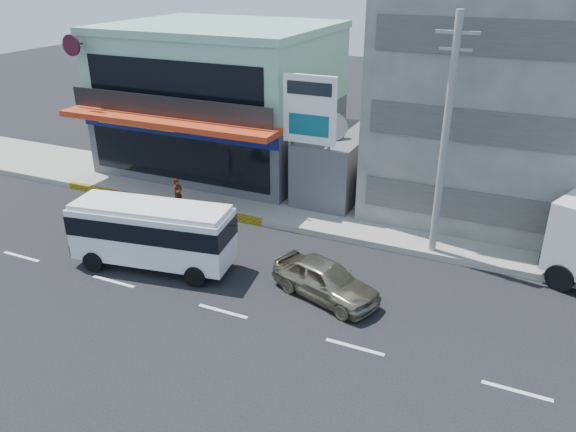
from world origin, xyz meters
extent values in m
plane|color=black|center=(0.00, 0.00, 0.00)|extent=(120.00, 120.00, 0.00)
cube|color=gray|center=(5.00, 9.50, 0.15)|extent=(70.00, 5.00, 0.30)
cube|color=#4A494E|center=(-8.00, 14.00, 2.00)|extent=(12.00, 10.00, 4.00)
cube|color=#87BFA6|center=(-8.00, 14.00, 6.00)|extent=(12.00, 10.00, 4.00)
cube|color=red|center=(-8.00, 8.20, 4.15)|extent=(12.40, 1.80, 0.30)
cube|color=navy|center=(-8.00, 8.95, 3.60)|extent=(12.00, 0.12, 0.80)
cube|color=black|center=(-8.00, 8.98, 2.10)|extent=(11.00, 0.06, 2.60)
cube|color=gray|center=(10.00, 15.00, 7.00)|extent=(16.00, 12.00, 14.00)
cube|color=#4A494E|center=(0.00, 12.00, 1.75)|extent=(3.00, 6.00, 3.50)
cylinder|color=slate|center=(0.00, 11.00, 3.58)|extent=(1.50, 1.50, 0.15)
cylinder|color=gray|center=(-1.50, 9.20, 3.25)|extent=(0.16, 0.16, 6.50)
cylinder|color=gray|center=(0.50, 9.20, 3.25)|extent=(0.16, 0.16, 6.50)
cube|color=white|center=(-0.50, 9.20, 5.30)|extent=(2.60, 0.18, 3.20)
cylinder|color=#999993|center=(6.00, 7.40, 5.00)|extent=(0.30, 0.30, 10.00)
cube|color=#999993|center=(6.00, 7.40, 9.20)|extent=(1.60, 0.12, 0.12)
cube|color=#999993|center=(6.00, 7.40, 8.60)|extent=(1.20, 0.10, 0.10)
cube|color=white|center=(-4.24, 1.74, 1.49)|extent=(6.77, 3.06, 2.15)
cube|color=black|center=(-4.24, 1.74, 1.91)|extent=(6.82, 3.12, 0.79)
cube|color=white|center=(-4.24, 1.74, 2.66)|extent=(6.56, 2.85, 0.19)
cylinder|color=black|center=(-6.29, 0.37, 0.42)|extent=(0.87, 0.39, 0.84)
cylinder|color=black|center=(-6.61, 2.40, 0.42)|extent=(0.87, 0.39, 0.84)
cylinder|color=black|center=(-1.87, 1.09, 0.42)|extent=(0.87, 0.39, 0.84)
cylinder|color=black|center=(-2.19, 3.11, 0.42)|extent=(0.87, 0.39, 0.84)
imported|color=#9D9378|center=(3.00, 2.46, 0.74)|extent=(4.66, 3.05, 1.48)
cylinder|color=black|center=(11.00, 6.65, 0.54)|extent=(1.12, 0.70, 1.07)
imported|color=#561B0C|center=(-6.22, 6.36, 0.40)|extent=(1.60, 0.75, 0.81)
imported|color=#66594C|center=(-6.22, 6.36, 1.23)|extent=(0.43, 0.58, 1.48)
camera|label=1|loc=(9.21, -14.54, 11.51)|focal=35.00mm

